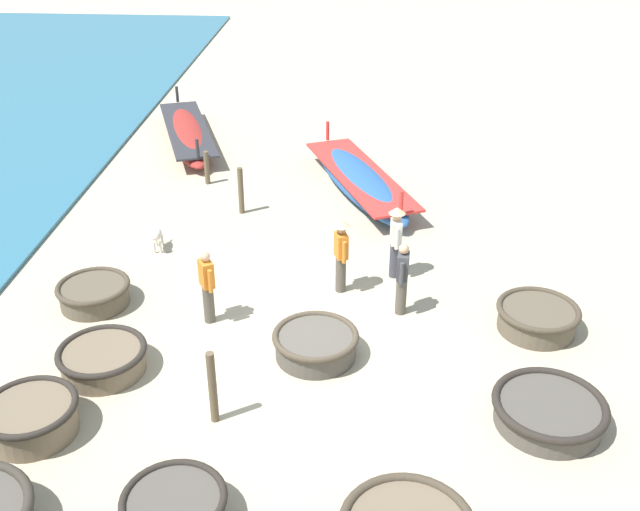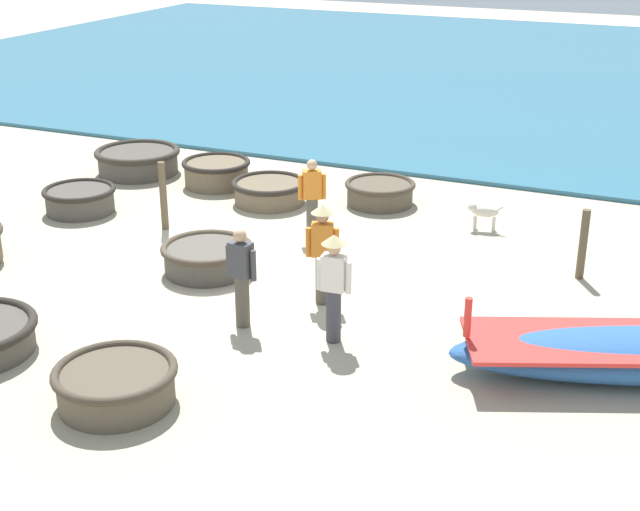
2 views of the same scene
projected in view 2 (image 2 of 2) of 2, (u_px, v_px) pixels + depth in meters
ground_plane at (216, 268)px, 15.69m from camera, size 80.00×80.00×0.00m
sea at (605, 78)px, 31.67m from camera, size 28.00×52.00×0.10m
coracle_upturned at (138, 160)px, 20.93m from camera, size 1.99×1.99×0.59m
coracle_far_left at (80, 199)px, 18.37m from camera, size 1.50×1.50×0.52m
coracle_weathered at (269, 191)px, 18.92m from camera, size 1.61×1.61×0.50m
coracle_center at (380, 192)px, 18.86m from camera, size 1.50×1.50×0.49m
coracle_front_left at (216, 172)px, 20.04m from camera, size 1.54×1.54×0.59m
coracle_nearest at (207, 257)px, 15.45m from camera, size 1.60×1.60×0.51m
coracle_tilted at (116, 384)px, 11.43m from camera, size 1.61×1.61×0.53m
fisherman_hauling at (334, 281)px, 12.79m from camera, size 0.36×0.53×1.67m
fisherman_by_coracle at (322, 247)px, 14.01m from camera, size 0.36×0.51×1.67m
fisherman_with_hat at (312, 197)px, 16.71m from camera, size 0.36×0.47×1.57m
fisherman_crouching at (241, 275)px, 13.29m from camera, size 0.26×0.53×1.57m
dog at (483, 212)px, 17.33m from camera, size 0.27×0.68×0.55m
mooring_post_shoreline at (163, 196)px, 17.30m from camera, size 0.14×0.14×1.36m
mooring_post_mid_beach at (583, 244)px, 15.06m from camera, size 0.14×0.14×1.24m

